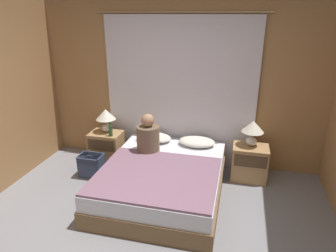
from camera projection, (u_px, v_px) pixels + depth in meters
name	position (u px, v px, depth m)	size (l,w,h in m)	color
ground_plane	(138.00, 248.00, 3.15)	(16.00, 16.00, 0.00)	gray
wall_back	(180.00, 86.00, 4.63)	(4.46, 0.06, 2.50)	#A37547
curtain_panel	(179.00, 93.00, 4.60)	(2.53, 0.03, 2.33)	silver
bed	(163.00, 180.00, 4.02)	(1.54, 1.91, 0.43)	brown
nightstand_left	(107.00, 147.00, 4.88)	(0.50, 0.39, 0.52)	#A87F51
nightstand_right	(249.00, 163.00, 4.38)	(0.50, 0.39, 0.52)	#A87F51
lamp_left	(106.00, 117.00, 4.75)	(0.31, 0.31, 0.38)	silver
lamp_right	(253.00, 129.00, 4.25)	(0.31, 0.31, 0.38)	silver
pillow_left	(154.00, 138.00, 4.67)	(0.55, 0.36, 0.12)	silver
pillow_right	(197.00, 142.00, 4.52)	(0.55, 0.36, 0.12)	silver
blanket_on_bed	(157.00, 176.00, 3.67)	(1.48, 1.26, 0.03)	slate
person_left_in_bed	(148.00, 137.00, 4.27)	(0.33, 0.33, 0.57)	brown
beer_bottle_on_left_stand	(111.00, 130.00, 4.64)	(0.06, 0.06, 0.23)	#2D4C28
backpack_on_floor	(91.00, 164.00, 4.48)	(0.35, 0.27, 0.34)	#333D56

